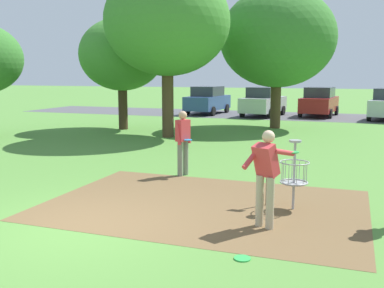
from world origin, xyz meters
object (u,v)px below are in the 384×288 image
object	(u,v)px
player_waiting_left	(183,139)
tree_near_right	(167,22)
tree_near_left	(277,38)
parked_car_leftmost	(208,100)
parked_car_center_left	(263,102)
frisbee_mid_grass	(242,258)
player_foreground_watching	(266,172)
parked_car_center_right	(319,102)
disc_golf_basket	(291,172)
tree_mid_left	(122,55)

from	to	relation	value
player_waiting_left	tree_near_right	bearing A→B (deg)	116.01
tree_near_left	parked_car_leftmost	distance (m)	9.30
parked_car_leftmost	parked_car_center_left	size ratio (longest dim) A/B	0.98
parked_car_leftmost	parked_car_center_left	distance (m)	3.87
frisbee_mid_grass	tree_near_left	size ratio (longest dim) A/B	0.04
player_foreground_watching	parked_car_center_right	xyz separation A→B (m)	(-0.71, 21.97, -0.06)
player_waiting_left	parked_car_leftmost	distance (m)	18.67
tree_near_left	parked_car_leftmost	xyz separation A→B (m)	(-5.64, 6.54, -3.45)
player_foreground_watching	frisbee_mid_grass	world-z (taller)	player_foreground_watching
disc_golf_basket	player_foreground_watching	size ratio (longest dim) A/B	0.81
tree_near_left	tree_mid_left	bearing A→B (deg)	-156.38
player_foreground_watching	tree_mid_left	world-z (taller)	tree_mid_left
tree_near_right	parked_car_leftmost	world-z (taller)	tree_near_right
frisbee_mid_grass	tree_mid_left	distance (m)	16.42
frisbee_mid_grass	tree_near_left	xyz separation A→B (m)	(-2.24, 16.20, 4.36)
tree_near_left	tree_near_right	world-z (taller)	tree_near_right
disc_golf_basket	parked_car_center_right	distance (m)	20.75
disc_golf_basket	parked_car_center_left	bearing A→B (deg)	102.48
player_foreground_watching	tree_near_right	distance (m)	12.20
disc_golf_basket	parked_car_center_right	world-z (taller)	parked_car_center_right
player_foreground_watching	tree_near_right	size ratio (longest dim) A/B	0.24
frisbee_mid_grass	tree_near_right	xyz separation A→B (m)	(-5.99, 11.40, 4.74)
tree_mid_left	tree_near_right	bearing A→B (deg)	-29.97
tree_mid_left	disc_golf_basket	bearing A→B (deg)	-48.01
parked_car_center_left	disc_golf_basket	bearing A→B (deg)	-77.52
tree_near_right	parked_car_center_right	distance (m)	13.73
parked_car_center_right	player_waiting_left	bearing A→B (deg)	-96.39
disc_golf_basket	parked_car_leftmost	distance (m)	21.61
frisbee_mid_grass	parked_car_center_right	world-z (taller)	parked_car_center_right
frisbee_mid_grass	parked_car_leftmost	world-z (taller)	parked_car_leftmost
parked_car_leftmost	tree_near_left	bearing A→B (deg)	-49.24
tree_near_right	parked_car_center_right	bearing A→B (deg)	66.20
player_waiting_left	parked_car_center_left	distance (m)	17.59
player_waiting_left	parked_car_leftmost	size ratio (longest dim) A/B	0.40
player_foreground_watching	tree_mid_left	bearing A→B (deg)	128.00
player_foreground_watching	player_waiting_left	distance (m)	4.33
player_foreground_watching	tree_near_right	xyz separation A→B (m)	(-6.03, 9.92, 3.77)
frisbee_mid_grass	tree_near_right	world-z (taller)	tree_near_right
parked_car_center_left	frisbee_mid_grass	bearing A→B (deg)	-79.78
parked_car_leftmost	parked_car_center_left	bearing A→B (deg)	-5.97
player_foreground_watching	tree_near_left	bearing A→B (deg)	98.84
parked_car_leftmost	tree_near_right	bearing A→B (deg)	-80.54
player_waiting_left	player_foreground_watching	bearing A→B (deg)	-49.63
tree_near_left	tree_near_right	xyz separation A→B (m)	(-3.75, -4.80, 0.38)
tree_near_right	tree_mid_left	xyz separation A→B (m)	(-3.12, 1.80, -1.19)
parked_car_center_right	player_foreground_watching	bearing A→B (deg)	-88.14
player_waiting_left	tree_near_right	xyz separation A→B (m)	(-3.23, 6.61, 3.79)
tree_near_left	tree_near_right	bearing A→B (deg)	-127.98
disc_golf_basket	tree_near_right	size ratio (longest dim) A/B	0.20
player_foreground_watching	disc_golf_basket	bearing A→B (deg)	77.97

